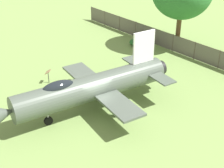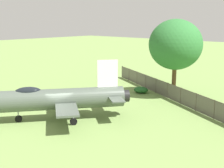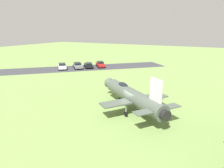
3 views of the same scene
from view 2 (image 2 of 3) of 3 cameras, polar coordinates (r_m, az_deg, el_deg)
name	(u,v)px [view 2 (image 2 of 3)]	position (r m, az deg, el deg)	size (l,w,h in m)	color
ground_plane	(59,120)	(27.31, -9.73, -6.53)	(200.00, 200.00, 0.00)	#75934C
display_jet	(54,99)	(26.78, -10.70, -2.73)	(11.94, 10.11, 5.12)	#4C564C
shade_tree	(175,45)	(34.36, 11.63, 7.12)	(5.69, 5.83, 8.60)	brown
perimeter_fence	(181,95)	(32.34, 12.57, -2.05)	(14.57, 28.15, 1.74)	#4C4238
shrub_near_fence	(141,90)	(36.63, 5.36, -1.08)	(1.49, 1.75, 0.73)	#235B26
info_plaque	(46,96)	(32.37, -12.06, -2.13)	(0.69, 0.55, 1.14)	#333333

